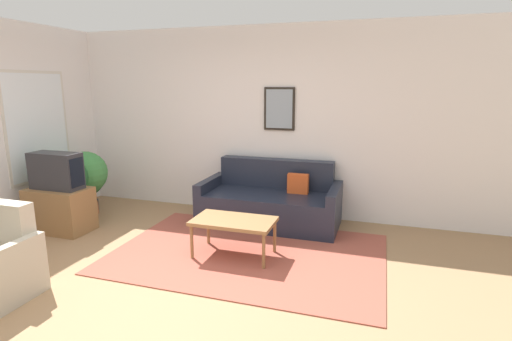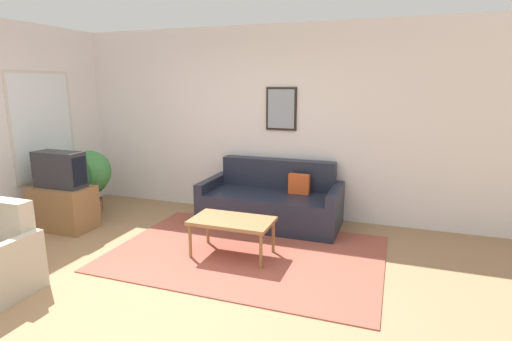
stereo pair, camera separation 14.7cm
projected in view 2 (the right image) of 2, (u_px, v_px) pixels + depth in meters
ground_plane at (151, 298)px, 3.61m from camera, size 16.00×16.00×0.00m
area_rug at (247, 253)px, 4.55m from camera, size 3.01×2.06×0.01m
wall_back at (253, 122)px, 5.83m from camera, size 8.00×0.09×2.70m
couch at (272, 203)px, 5.48m from camera, size 1.86×0.90×0.85m
coffee_table at (232, 223)px, 4.42m from camera, size 0.90×0.52×0.43m
tv_stand at (64, 208)px, 5.29m from camera, size 0.79×0.47×0.57m
tv at (60, 169)px, 5.18m from camera, size 0.66×0.28×0.47m
potted_plant_tall at (69, 180)px, 5.45m from camera, size 0.59×0.59×0.94m
potted_plant_by_window at (94, 183)px, 6.07m from camera, size 0.40×0.40×0.67m
potted_plant_small at (90, 174)px, 5.88m from camera, size 0.62×0.62×0.94m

